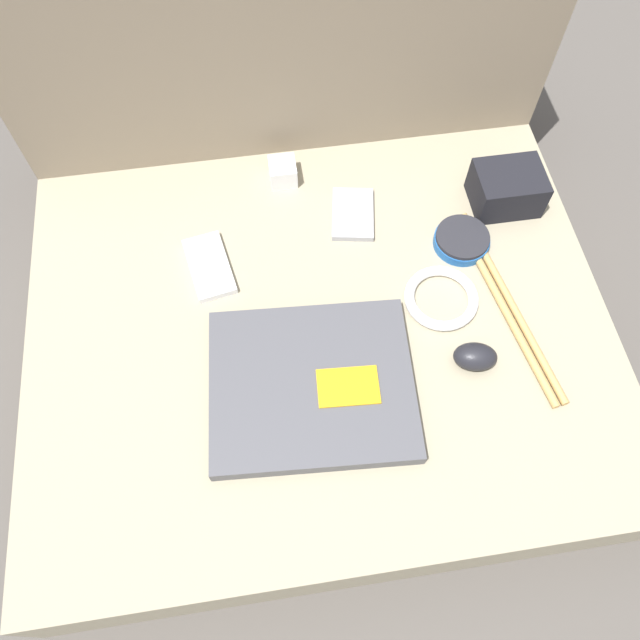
{
  "coord_description": "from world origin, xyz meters",
  "views": [
    {
      "loc": [
        -0.07,
        -0.45,
        1.01
      ],
      "look_at": [
        0.0,
        0.0,
        0.16
      ],
      "focal_mm": 35.0,
      "sensor_mm": 36.0,
      "label": 1
    }
  ],
  "objects_px": {
    "phone_silver": "(209,266)",
    "laptop": "(312,385)",
    "phone_black": "(353,214)",
    "camera_pouch": "(507,188)",
    "speaker_puck": "(462,240)",
    "charger_brick": "(283,172)",
    "computer_mouse": "(475,357)"
  },
  "relations": [
    {
      "from": "laptop",
      "to": "charger_brick",
      "type": "relative_size",
      "value": 6.34
    },
    {
      "from": "laptop",
      "to": "phone_silver",
      "type": "bearing_deg",
      "value": 123.97
    },
    {
      "from": "laptop",
      "to": "camera_pouch",
      "type": "distance_m",
      "value": 0.49
    },
    {
      "from": "phone_black",
      "to": "camera_pouch",
      "type": "relative_size",
      "value": 1.04
    },
    {
      "from": "charger_brick",
      "to": "laptop",
      "type": "bearing_deg",
      "value": -90.94
    },
    {
      "from": "computer_mouse",
      "to": "phone_black",
      "type": "relative_size",
      "value": 0.62
    },
    {
      "from": "computer_mouse",
      "to": "phone_silver",
      "type": "xyz_separation_m",
      "value": [
        -0.39,
        0.23,
        -0.01
      ]
    },
    {
      "from": "speaker_puck",
      "to": "camera_pouch",
      "type": "xyz_separation_m",
      "value": [
        0.1,
        0.08,
        0.02
      ]
    },
    {
      "from": "phone_silver",
      "to": "camera_pouch",
      "type": "relative_size",
      "value": 1.16
    },
    {
      "from": "speaker_puck",
      "to": "camera_pouch",
      "type": "relative_size",
      "value": 0.82
    },
    {
      "from": "phone_silver",
      "to": "charger_brick",
      "type": "relative_size",
      "value": 2.66
    },
    {
      "from": "laptop",
      "to": "speaker_puck",
      "type": "relative_size",
      "value": 3.38
    },
    {
      "from": "laptop",
      "to": "phone_black",
      "type": "relative_size",
      "value": 2.66
    },
    {
      "from": "computer_mouse",
      "to": "speaker_puck",
      "type": "height_order",
      "value": "computer_mouse"
    },
    {
      "from": "phone_silver",
      "to": "phone_black",
      "type": "bearing_deg",
      "value": 5.35
    },
    {
      "from": "phone_black",
      "to": "speaker_puck",
      "type": "bearing_deg",
      "value": -16.51
    },
    {
      "from": "computer_mouse",
      "to": "charger_brick",
      "type": "bearing_deg",
      "value": 132.74
    },
    {
      "from": "laptop",
      "to": "charger_brick",
      "type": "xyz_separation_m",
      "value": [
        0.01,
        0.41,
        0.01
      ]
    },
    {
      "from": "phone_silver",
      "to": "phone_black",
      "type": "height_order",
      "value": "phone_silver"
    },
    {
      "from": "computer_mouse",
      "to": "charger_brick",
      "type": "height_order",
      "value": "charger_brick"
    },
    {
      "from": "camera_pouch",
      "to": "charger_brick",
      "type": "relative_size",
      "value": 2.29
    },
    {
      "from": "charger_brick",
      "to": "computer_mouse",
      "type": "bearing_deg",
      "value": -58.95
    },
    {
      "from": "computer_mouse",
      "to": "camera_pouch",
      "type": "height_order",
      "value": "camera_pouch"
    },
    {
      "from": "computer_mouse",
      "to": "camera_pouch",
      "type": "xyz_separation_m",
      "value": [
        0.13,
        0.3,
        0.02
      ]
    },
    {
      "from": "speaker_puck",
      "to": "phone_black",
      "type": "relative_size",
      "value": 0.79
    },
    {
      "from": "camera_pouch",
      "to": "charger_brick",
      "type": "bearing_deg",
      "value": 163.94
    },
    {
      "from": "charger_brick",
      "to": "camera_pouch",
      "type": "bearing_deg",
      "value": -16.06
    },
    {
      "from": "phone_silver",
      "to": "laptop",
      "type": "bearing_deg",
      "value": -70.34
    },
    {
      "from": "phone_black",
      "to": "laptop",
      "type": "bearing_deg",
      "value": -100.44
    },
    {
      "from": "phone_black",
      "to": "camera_pouch",
      "type": "height_order",
      "value": "camera_pouch"
    },
    {
      "from": "speaker_puck",
      "to": "charger_brick",
      "type": "bearing_deg",
      "value": 146.36
    },
    {
      "from": "phone_silver",
      "to": "computer_mouse",
      "type": "bearing_deg",
      "value": -41.28
    }
  ]
}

